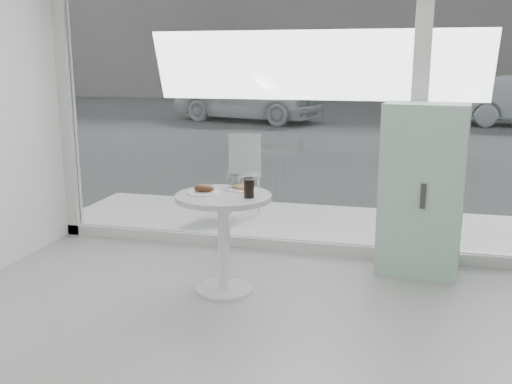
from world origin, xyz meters
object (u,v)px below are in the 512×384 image
(car_white, at_px, (248,95))
(plate_fritter, at_px, (204,190))
(plate_donut, at_px, (242,188))
(water_tumbler_b, at_px, (237,183))
(cola_glass, at_px, (249,188))
(mint_cabinet, at_px, (422,190))
(patio_chair, at_px, (245,167))
(water_tumbler_a, at_px, (233,182))
(main_table, at_px, (224,223))

(car_white, distance_m, plate_fritter, 12.84)
(plate_donut, relative_size, water_tumbler_b, 1.85)
(plate_fritter, height_order, cola_glass, cola_glass)
(mint_cabinet, xyz_separation_m, car_white, (-4.55, 11.70, 0.06))
(plate_fritter, relative_size, cola_glass, 1.70)
(water_tumbler_b, bearing_deg, patio_chair, 103.46)
(mint_cabinet, relative_size, water_tumbler_a, 12.68)
(car_white, distance_m, plate_donut, 12.73)
(water_tumbler_a, bearing_deg, plate_fritter, -124.46)
(water_tumbler_b, bearing_deg, mint_cabinet, 24.14)
(main_table, bearing_deg, car_white, 103.91)
(mint_cabinet, relative_size, plate_donut, 6.62)
(water_tumbler_b, bearing_deg, cola_glass, -55.71)
(main_table, relative_size, plate_donut, 3.60)
(patio_chair, height_order, car_white, car_white)
(plate_donut, distance_m, cola_glass, 0.26)
(patio_chair, distance_m, water_tumbler_b, 2.21)
(plate_fritter, distance_m, cola_glass, 0.36)
(mint_cabinet, distance_m, patio_chair, 2.44)
(car_white, relative_size, water_tumbler_b, 38.96)
(patio_chair, bearing_deg, water_tumbler_a, -91.44)
(plate_donut, relative_size, water_tumbler_a, 1.91)
(main_table, relative_size, cola_glass, 5.30)
(plate_fritter, height_order, water_tumbler_a, water_tumbler_a)
(plate_donut, bearing_deg, cola_glass, -62.90)
(main_table, xyz_separation_m, water_tumbler_b, (0.06, 0.18, 0.27))
(water_tumbler_a, distance_m, water_tumbler_b, 0.07)
(water_tumbler_b, relative_size, cola_glass, 0.80)
(car_white, xyz_separation_m, water_tumbler_b, (3.15, -12.33, 0.05))
(plate_donut, bearing_deg, water_tumbler_a, 147.15)
(mint_cabinet, bearing_deg, cola_glass, -137.64)
(plate_donut, height_order, cola_glass, cola_glass)
(cola_glass, bearing_deg, plate_fritter, 172.07)
(main_table, relative_size, mint_cabinet, 0.54)
(main_table, height_order, plate_fritter, plate_fritter)
(main_table, distance_m, water_tumbler_b, 0.33)
(plate_donut, bearing_deg, main_table, -118.58)
(car_white, bearing_deg, mint_cabinet, -141.79)
(mint_cabinet, height_order, plate_fritter, mint_cabinet)
(plate_donut, bearing_deg, patio_chair, 104.43)
(main_table, bearing_deg, water_tumbler_b, 72.32)
(plate_fritter, xyz_separation_m, water_tumbler_a, (0.16, 0.23, 0.02))
(main_table, height_order, patio_chair, patio_chair)
(plate_fritter, xyz_separation_m, water_tumbler_b, (0.20, 0.18, 0.02))
(plate_donut, bearing_deg, car_white, 104.52)
(cola_glass, bearing_deg, mint_cabinet, 34.39)
(main_table, height_order, water_tumbler_b, water_tumbler_b)
(plate_fritter, relative_size, water_tumbler_a, 2.22)
(plate_fritter, bearing_deg, cola_glass, -7.93)
(main_table, distance_m, water_tumbler_a, 0.35)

